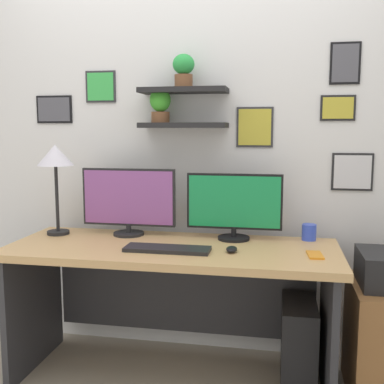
{
  "coord_description": "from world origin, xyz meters",
  "views": [
    {
      "loc": [
        0.56,
        -2.39,
        1.37
      ],
      "look_at": [
        0.1,
        0.05,
        1.04
      ],
      "focal_mm": 43.95,
      "sensor_mm": 36.0,
      "label": 1
    }
  ],
  "objects_px": {
    "keyboard": "(168,249)",
    "desk": "(174,280)",
    "desk_lamp": "(55,161)",
    "computer_tower_right": "(298,344)",
    "monitor_left": "(129,201)",
    "computer_mouse": "(232,249)",
    "cell_phone": "(315,255)",
    "monitor_right": "(234,205)",
    "coffee_mug": "(309,232)"
  },
  "relations": [
    {
      "from": "computer_mouse",
      "to": "desk_lamp",
      "type": "relative_size",
      "value": 0.17
    },
    {
      "from": "computer_mouse",
      "to": "computer_tower_right",
      "type": "bearing_deg",
      "value": 18.69
    },
    {
      "from": "computer_mouse",
      "to": "cell_phone",
      "type": "relative_size",
      "value": 0.64
    },
    {
      "from": "monitor_right",
      "to": "keyboard",
      "type": "xyz_separation_m",
      "value": [
        -0.31,
        -0.32,
        -0.18
      ]
    },
    {
      "from": "keyboard",
      "to": "desk",
      "type": "bearing_deg",
      "value": 91.73
    },
    {
      "from": "monitor_left",
      "to": "desk_lamp",
      "type": "relative_size",
      "value": 1.05
    },
    {
      "from": "monitor_left",
      "to": "monitor_right",
      "type": "relative_size",
      "value": 1.04
    },
    {
      "from": "coffee_mug",
      "to": "computer_tower_right",
      "type": "bearing_deg",
      "value": -102.7
    },
    {
      "from": "desk",
      "to": "coffee_mug",
      "type": "distance_m",
      "value": 0.8
    },
    {
      "from": "monitor_right",
      "to": "keyboard",
      "type": "bearing_deg",
      "value": -133.46
    },
    {
      "from": "desk_lamp",
      "to": "computer_mouse",
      "type": "bearing_deg",
      "value": -11.84
    },
    {
      "from": "desk",
      "to": "keyboard",
      "type": "relative_size",
      "value": 4.01
    },
    {
      "from": "monitor_right",
      "to": "desk_lamp",
      "type": "height_order",
      "value": "desk_lamp"
    },
    {
      "from": "cell_phone",
      "to": "coffee_mug",
      "type": "distance_m",
      "value": 0.34
    },
    {
      "from": "monitor_left",
      "to": "computer_mouse",
      "type": "distance_m",
      "value": 0.72
    },
    {
      "from": "desk",
      "to": "monitor_right",
      "type": "relative_size",
      "value": 3.28
    },
    {
      "from": "computer_tower_right",
      "to": "cell_phone",
      "type": "bearing_deg",
      "value": -62.01
    },
    {
      "from": "monitor_right",
      "to": "cell_phone",
      "type": "xyz_separation_m",
      "value": [
        0.43,
        -0.28,
        -0.19
      ]
    },
    {
      "from": "coffee_mug",
      "to": "monitor_right",
      "type": "bearing_deg",
      "value": -172.36
    },
    {
      "from": "monitor_right",
      "to": "computer_tower_right",
      "type": "distance_m",
      "value": 0.82
    },
    {
      "from": "desk",
      "to": "computer_mouse",
      "type": "xyz_separation_m",
      "value": [
        0.33,
        -0.13,
        0.22
      ]
    },
    {
      "from": "monitor_left",
      "to": "computer_tower_right",
      "type": "height_order",
      "value": "monitor_left"
    },
    {
      "from": "desk",
      "to": "coffee_mug",
      "type": "xyz_separation_m",
      "value": [
        0.73,
        0.22,
        0.25
      ]
    },
    {
      "from": "monitor_left",
      "to": "coffee_mug",
      "type": "distance_m",
      "value": 1.05
    },
    {
      "from": "coffee_mug",
      "to": "computer_tower_right",
      "type": "distance_m",
      "value": 0.61
    },
    {
      "from": "cell_phone",
      "to": "coffee_mug",
      "type": "xyz_separation_m",
      "value": [
        -0.01,
        0.34,
        0.04
      ]
    },
    {
      "from": "desk",
      "to": "computer_mouse",
      "type": "distance_m",
      "value": 0.41
    },
    {
      "from": "computer_mouse",
      "to": "cell_phone",
      "type": "height_order",
      "value": "computer_mouse"
    },
    {
      "from": "computer_mouse",
      "to": "computer_tower_right",
      "type": "distance_m",
      "value": 0.65
    },
    {
      "from": "keyboard",
      "to": "desk_lamp",
      "type": "xyz_separation_m",
      "value": [
        -0.73,
        0.26,
        0.43
      ]
    },
    {
      "from": "computer_mouse",
      "to": "cell_phone",
      "type": "bearing_deg",
      "value": 0.57
    },
    {
      "from": "keyboard",
      "to": "desk_lamp",
      "type": "bearing_deg",
      "value": 160.66
    },
    {
      "from": "desk_lamp",
      "to": "desk",
      "type": "bearing_deg",
      "value": -7.51
    },
    {
      "from": "monitor_right",
      "to": "desk_lamp",
      "type": "distance_m",
      "value": 1.07
    },
    {
      "from": "monitor_left",
      "to": "computer_tower_right",
      "type": "distance_m",
      "value": 1.23
    },
    {
      "from": "monitor_left",
      "to": "cell_phone",
      "type": "distance_m",
      "value": 1.1
    },
    {
      "from": "monitor_right",
      "to": "coffee_mug",
      "type": "xyz_separation_m",
      "value": [
        0.42,
        0.06,
        -0.15
      ]
    },
    {
      "from": "computer_mouse",
      "to": "keyboard",
      "type": "bearing_deg",
      "value": -173.59
    },
    {
      "from": "desk_lamp",
      "to": "computer_tower_right",
      "type": "distance_m",
      "value": 1.7
    },
    {
      "from": "keyboard",
      "to": "computer_mouse",
      "type": "distance_m",
      "value": 0.32
    },
    {
      "from": "desk",
      "to": "monitor_right",
      "type": "xyz_separation_m",
      "value": [
        0.31,
        0.16,
        0.4
      ]
    },
    {
      "from": "desk",
      "to": "computer_tower_right",
      "type": "distance_m",
      "value": 0.75
    },
    {
      "from": "monitor_left",
      "to": "computer_tower_right",
      "type": "bearing_deg",
      "value": -9.62
    },
    {
      "from": "monitor_right",
      "to": "computer_mouse",
      "type": "bearing_deg",
      "value": -86.62
    },
    {
      "from": "desk_lamp",
      "to": "computer_tower_right",
      "type": "relative_size",
      "value": 1.15
    },
    {
      "from": "monitor_left",
      "to": "monitor_right",
      "type": "height_order",
      "value": "monitor_left"
    },
    {
      "from": "monitor_left",
      "to": "keyboard",
      "type": "xyz_separation_m",
      "value": [
        0.31,
        -0.32,
        -0.19
      ]
    },
    {
      "from": "coffee_mug",
      "to": "computer_tower_right",
      "type": "relative_size",
      "value": 0.19
    },
    {
      "from": "desk_lamp",
      "to": "coffee_mug",
      "type": "xyz_separation_m",
      "value": [
        1.46,
        0.12,
        -0.39
      ]
    },
    {
      "from": "desk",
      "to": "monitor_right",
      "type": "height_order",
      "value": "monitor_right"
    }
  ]
}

